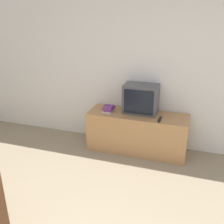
% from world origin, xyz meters
% --- Properties ---
extents(wall_back, '(9.00, 0.06, 2.60)m').
position_xyz_m(wall_back, '(0.00, 3.03, 1.30)').
color(wall_back, white).
rests_on(wall_back, ground_plane).
extents(tv_stand, '(1.57, 0.52, 0.64)m').
position_xyz_m(tv_stand, '(0.22, 2.72, 0.32)').
color(tv_stand, tan).
rests_on(tv_stand, ground_plane).
extents(television, '(0.53, 0.35, 0.45)m').
position_xyz_m(television, '(0.24, 2.81, 0.86)').
color(television, '#4C4C51').
rests_on(television, tv_stand).
extents(book_stack, '(0.17, 0.22, 0.09)m').
position_xyz_m(book_stack, '(-0.26, 2.70, 0.68)').
color(book_stack, silver).
rests_on(book_stack, tv_stand).
extents(remote_on_stand, '(0.04, 0.19, 0.02)m').
position_xyz_m(remote_on_stand, '(0.58, 2.59, 0.65)').
color(remote_on_stand, black).
rests_on(remote_on_stand, tv_stand).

